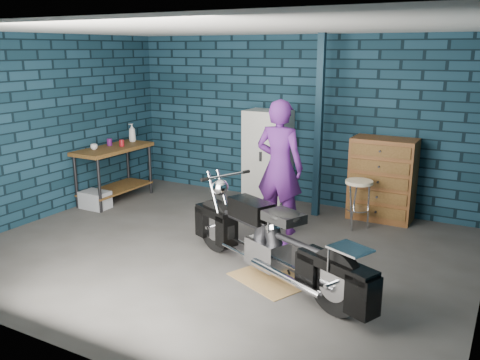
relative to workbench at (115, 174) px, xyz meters
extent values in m
plane|color=#4B4946|center=(2.68, -1.07, -0.46)|extent=(6.00, 6.00, 0.00)
cube|color=#0E2430|center=(2.68, 1.43, 0.90)|extent=(6.00, 0.02, 2.70)
cube|color=#0E2430|center=(-0.32, -1.07, 0.90)|extent=(0.02, 5.00, 2.70)
cube|color=silver|center=(2.68, -1.07, 2.25)|extent=(6.00, 5.00, 0.02)
cube|color=#122B3A|center=(3.23, 0.88, 0.90)|extent=(0.10, 0.10, 2.70)
cube|color=brown|center=(0.00, 0.00, 0.00)|extent=(0.60, 1.40, 0.91)
cube|color=brown|center=(3.60, -1.50, -0.45)|extent=(1.01, 0.91, 0.01)
imported|color=#561F75|center=(3.03, -0.04, 0.47)|extent=(0.68, 0.45, 1.84)
cube|color=#94969C|center=(0.02, -0.50, -0.32)|extent=(0.44, 0.32, 0.28)
cube|color=#BCB9B0|center=(2.26, 1.16, 0.31)|extent=(0.71, 0.51, 1.52)
cube|color=brown|center=(4.14, 1.16, 0.16)|extent=(0.92, 0.51, 1.22)
imported|color=beige|center=(-0.11, -0.32, 0.50)|extent=(0.14, 0.14, 0.09)
cylinder|color=#56175E|center=(-0.14, 0.07, 0.51)|extent=(0.11, 0.11, 0.12)
cylinder|color=maroon|center=(0.09, 0.11, 0.51)|extent=(0.09, 0.09, 0.11)
imported|color=#94969C|center=(-0.05, 0.55, 0.61)|extent=(0.15, 0.15, 0.31)
camera|label=1|loc=(5.80, -6.19, 2.03)|focal=38.00mm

